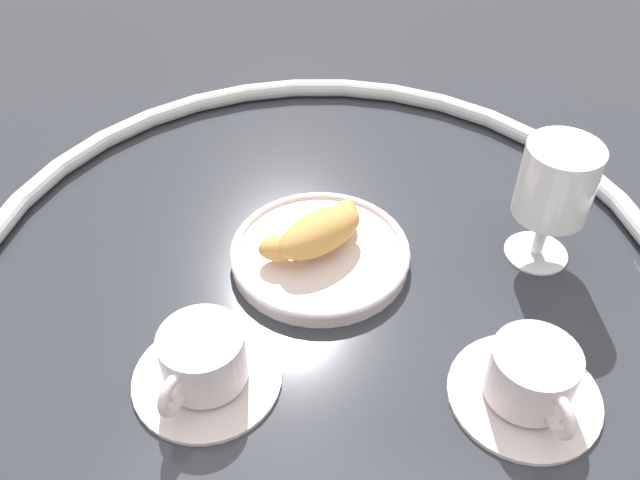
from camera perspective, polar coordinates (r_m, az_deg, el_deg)
ground_plane at (r=0.72m, az=-0.05°, el=-2.88°), size 2.20×2.20×0.00m
table_chrome_rim at (r=0.71m, az=-0.05°, el=-2.20°), size 0.75×0.75×0.02m
pastry_plate at (r=0.72m, az=0.00°, el=-1.14°), size 0.19×0.19×0.02m
croissant_large at (r=0.71m, az=-0.16°, el=0.66°), size 0.12×0.11×0.04m
coffee_cup_near at (r=0.62m, az=-9.75°, el=-10.15°), size 0.14×0.14×0.06m
coffee_cup_far at (r=0.63m, az=17.24°, el=-11.18°), size 0.14×0.14×0.06m
juice_glass_left at (r=0.72m, az=19.20°, el=4.37°), size 0.08×0.08×0.14m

